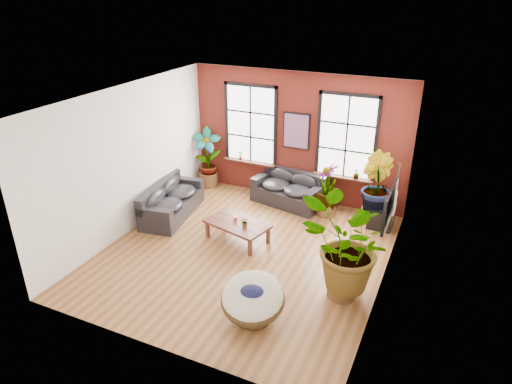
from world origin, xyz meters
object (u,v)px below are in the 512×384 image
sofa_back (289,189)px  papasan_chair (253,299)px  coffee_table (237,225)px  sofa_left (170,201)px

sofa_back → papasan_chair: 4.88m
papasan_chair → coffee_table: bearing=106.6°
coffee_table → papasan_chair: 2.79m
sofa_back → sofa_left: bearing=-130.7°
sofa_left → papasan_chair: size_ratio=1.60×
sofa_left → coffee_table: bearing=-110.4°
sofa_left → coffee_table: size_ratio=1.40×
sofa_back → coffee_table: bearing=-87.1°
sofa_back → sofa_left: (-2.55, -1.95, -0.01)m
coffee_table → papasan_chair: (1.49, -2.36, 0.03)m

